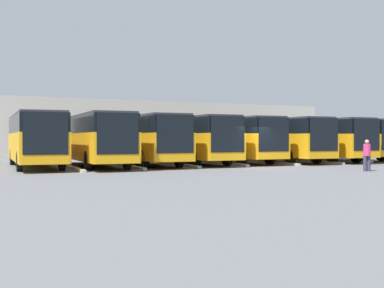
% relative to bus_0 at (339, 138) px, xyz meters
% --- Properties ---
extents(ground_plane, '(600.00, 600.00, 0.00)m').
position_rel_bus_0_xyz_m(ground_plane, '(12.32, 6.30, -1.81)').
color(ground_plane, '#5B5B60').
extents(bus_0, '(3.02, 11.76, 3.25)m').
position_rel_bus_0_xyz_m(bus_0, '(0.00, 0.00, 0.00)').
color(bus_0, orange).
rests_on(bus_0, ground_plane).
extents(curb_divider_0, '(0.55, 7.31, 0.15)m').
position_rel_bus_0_xyz_m(curb_divider_0, '(1.76, 1.72, -1.74)').
color(curb_divider_0, '#B2B2AD').
rests_on(curb_divider_0, ground_plane).
extents(bus_1, '(3.02, 11.76, 3.25)m').
position_rel_bus_0_xyz_m(bus_1, '(3.52, 0.88, 0.00)').
color(bus_1, orange).
rests_on(bus_1, ground_plane).
extents(curb_divider_1, '(0.55, 7.31, 0.15)m').
position_rel_bus_0_xyz_m(curb_divider_1, '(5.28, 2.61, -1.74)').
color(curb_divider_1, '#B2B2AD').
rests_on(curb_divider_1, ground_plane).
extents(bus_2, '(3.02, 11.76, 3.25)m').
position_rel_bus_0_xyz_m(bus_2, '(7.04, 0.63, 0.00)').
color(bus_2, orange).
rests_on(bus_2, ground_plane).
extents(curb_divider_2, '(0.55, 7.31, 0.15)m').
position_rel_bus_0_xyz_m(curb_divider_2, '(8.80, 2.35, -1.74)').
color(curb_divider_2, '#B2B2AD').
rests_on(curb_divider_2, ground_plane).
extents(bus_3, '(3.02, 11.76, 3.25)m').
position_rel_bus_0_xyz_m(bus_3, '(10.56, -0.02, 0.00)').
color(bus_3, orange).
rests_on(bus_3, ground_plane).
extents(curb_divider_3, '(0.55, 7.31, 0.15)m').
position_rel_bus_0_xyz_m(curb_divider_3, '(12.32, 1.70, -1.74)').
color(curb_divider_3, '#B2B2AD').
rests_on(curb_divider_3, ground_plane).
extents(bus_4, '(3.02, 11.76, 3.25)m').
position_rel_bus_0_xyz_m(bus_4, '(14.08, 0.22, 0.00)').
color(bus_4, orange).
rests_on(bus_4, ground_plane).
extents(curb_divider_4, '(0.55, 7.31, 0.15)m').
position_rel_bus_0_xyz_m(curb_divider_4, '(15.84, 1.95, -1.74)').
color(curb_divider_4, '#B2B2AD').
rests_on(curb_divider_4, ground_plane).
extents(bus_5, '(3.02, 11.76, 3.25)m').
position_rel_bus_0_xyz_m(bus_5, '(17.60, 0.41, 0.00)').
color(bus_5, orange).
rests_on(bus_5, ground_plane).
extents(curb_divider_5, '(0.55, 7.31, 0.15)m').
position_rel_bus_0_xyz_m(curb_divider_5, '(19.36, 2.13, -1.74)').
color(curb_divider_5, '#B2B2AD').
rests_on(curb_divider_5, ground_plane).
extents(bus_6, '(3.02, 11.76, 3.25)m').
position_rel_bus_0_xyz_m(bus_6, '(21.12, 0.98, 0.00)').
color(bus_6, orange).
rests_on(bus_6, ground_plane).
extents(curb_divider_6, '(0.55, 7.31, 0.15)m').
position_rel_bus_0_xyz_m(curb_divider_6, '(22.88, 2.70, -1.74)').
color(curb_divider_6, '#B2B2AD').
rests_on(curb_divider_6, ground_plane).
extents(bus_7, '(3.02, 11.76, 3.25)m').
position_rel_bus_0_xyz_m(bus_7, '(24.64, 0.16, 0.00)').
color(bus_7, orange).
rests_on(bus_7, ground_plane).
extents(pedestrian, '(0.50, 0.50, 1.71)m').
position_rel_bus_0_xyz_m(pedestrian, '(8.84, 11.62, -0.89)').
color(pedestrian, '#38384C').
rests_on(pedestrian, ground_plane).
extents(station_building, '(40.21, 12.34, 5.45)m').
position_rel_bus_0_xyz_m(station_building, '(12.32, -17.10, 0.94)').
color(station_building, beige).
rests_on(station_building, ground_plane).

